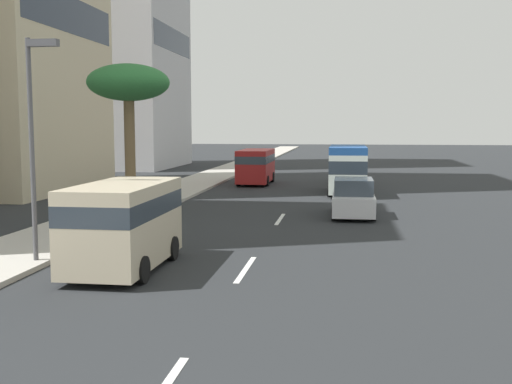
{
  "coord_description": "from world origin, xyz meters",
  "views": [
    {
      "loc": [
        -4.44,
        -2.71,
        4.06
      ],
      "look_at": [
        17.34,
        0.4,
        1.68
      ],
      "focal_mm": 43.22,
      "sensor_mm": 36.0,
      "label": 1
    }
  ],
  "objects_px": {
    "car_fourth": "(352,172)",
    "palm_tree": "(129,86)",
    "car_third": "(353,198)",
    "minibus_lead": "(348,168)",
    "van_fifth": "(124,221)",
    "street_lamp": "(35,124)",
    "van_second": "(256,164)"
  },
  "relations": [
    {
      "from": "minibus_lead",
      "to": "car_fourth",
      "type": "bearing_deg",
      "value": -2.73
    },
    {
      "from": "car_fourth",
      "to": "palm_tree",
      "type": "height_order",
      "value": "palm_tree"
    },
    {
      "from": "van_second",
      "to": "palm_tree",
      "type": "xyz_separation_m",
      "value": [
        -14.83,
        3.82,
        4.5
      ]
    },
    {
      "from": "van_fifth",
      "to": "street_lamp",
      "type": "bearing_deg",
      "value": -93.99
    },
    {
      "from": "minibus_lead",
      "to": "car_fourth",
      "type": "xyz_separation_m",
      "value": [
        7.22,
        -0.34,
        -0.78
      ]
    },
    {
      "from": "minibus_lead",
      "to": "car_third",
      "type": "height_order",
      "value": "minibus_lead"
    },
    {
      "from": "van_second",
      "to": "car_third",
      "type": "distance_m",
      "value": 15.99
    },
    {
      "from": "minibus_lead",
      "to": "car_fourth",
      "type": "height_order",
      "value": "minibus_lead"
    },
    {
      "from": "car_fourth",
      "to": "palm_tree",
      "type": "bearing_deg",
      "value": 147.96
    },
    {
      "from": "car_fourth",
      "to": "van_fifth",
      "type": "height_order",
      "value": "van_fifth"
    },
    {
      "from": "car_fourth",
      "to": "car_third",
      "type": "bearing_deg",
      "value": 179.54
    },
    {
      "from": "car_third",
      "to": "palm_tree",
      "type": "xyz_separation_m",
      "value": [
        -0.24,
        10.33,
        5.07
      ]
    },
    {
      "from": "car_fourth",
      "to": "palm_tree",
      "type": "distance_m",
      "value": 20.36
    },
    {
      "from": "minibus_lead",
      "to": "car_fourth",
      "type": "relative_size",
      "value": 1.43
    },
    {
      "from": "van_fifth",
      "to": "street_lamp",
      "type": "distance_m",
      "value": 3.8
    },
    {
      "from": "van_second",
      "to": "van_fifth",
      "type": "height_order",
      "value": "van_fifth"
    },
    {
      "from": "car_third",
      "to": "street_lamp",
      "type": "distance_m",
      "value": 14.91
    },
    {
      "from": "minibus_lead",
      "to": "palm_tree",
      "type": "xyz_separation_m",
      "value": [
        -9.5,
        10.12,
        4.31
      ]
    },
    {
      "from": "car_third",
      "to": "van_fifth",
      "type": "xyz_separation_m",
      "value": [
        -11.44,
        6.55,
        0.6
      ]
    },
    {
      "from": "palm_tree",
      "to": "street_lamp",
      "type": "relative_size",
      "value": 1.06
    },
    {
      "from": "street_lamp",
      "to": "palm_tree",
      "type": "bearing_deg",
      "value": 5.84
    },
    {
      "from": "van_fifth",
      "to": "street_lamp",
      "type": "relative_size",
      "value": 0.75
    },
    {
      "from": "minibus_lead",
      "to": "van_second",
      "type": "distance_m",
      "value": 8.25
    },
    {
      "from": "palm_tree",
      "to": "car_third",
      "type": "bearing_deg",
      "value": -88.66
    },
    {
      "from": "car_third",
      "to": "car_fourth",
      "type": "bearing_deg",
      "value": -0.46
    },
    {
      "from": "car_fourth",
      "to": "street_lamp",
      "type": "distance_m",
      "value": 29.44
    },
    {
      "from": "van_second",
      "to": "street_lamp",
      "type": "height_order",
      "value": "street_lamp"
    },
    {
      "from": "van_second",
      "to": "car_fourth",
      "type": "relative_size",
      "value": 1.21
    },
    {
      "from": "van_second",
      "to": "car_fourth",
      "type": "bearing_deg",
      "value": 105.85
    },
    {
      "from": "van_second",
      "to": "palm_tree",
      "type": "bearing_deg",
      "value": -14.43
    },
    {
      "from": "car_third",
      "to": "minibus_lead",
      "type": "bearing_deg",
      "value": 1.32
    },
    {
      "from": "van_fifth",
      "to": "palm_tree",
      "type": "height_order",
      "value": "palm_tree"
    }
  ]
}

